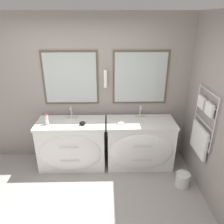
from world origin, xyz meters
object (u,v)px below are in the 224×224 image
at_px(toiletry_bottle, 47,120).
at_px(amenity_bowl, 82,123).
at_px(vanity_left, 72,145).
at_px(vanity_right, 140,144).
at_px(waste_bin, 182,179).

height_order(toiletry_bottle, amenity_bowl, toiletry_bottle).
relative_size(vanity_left, vanity_right, 1.00).
relative_size(amenity_bowl, waste_bin, 0.44).
relative_size(vanity_right, waste_bin, 5.13).
relative_size(vanity_left, toiletry_bottle, 6.11).
distance_m(toiletry_bottle, amenity_bowl, 0.59).
bearing_deg(waste_bin, vanity_right, 136.99).
bearing_deg(amenity_bowl, waste_bin, -17.29).
bearing_deg(vanity_right, waste_bin, -43.01).
bearing_deg(toiletry_bottle, waste_bin, -13.26).
bearing_deg(vanity_right, amenity_bowl, -175.64).
xyz_separation_m(toiletry_bottle, amenity_bowl, (0.58, -0.02, -0.06)).
xyz_separation_m(vanity_left, vanity_right, (1.20, 0.00, 0.00)).
xyz_separation_m(toiletry_bottle, waste_bin, (2.19, -0.52, -0.83)).
distance_m(vanity_left, vanity_right, 1.20).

